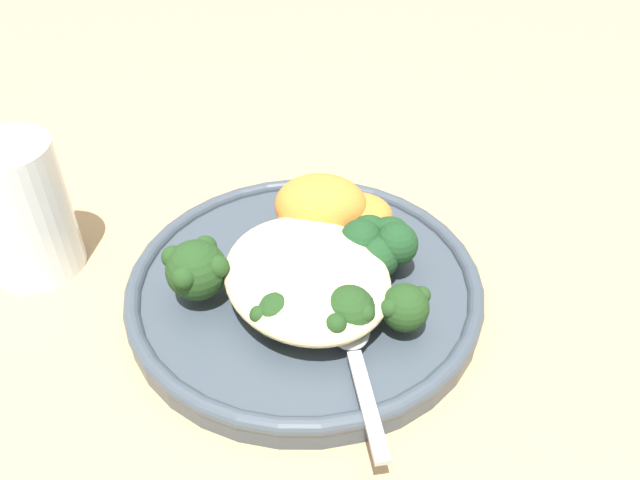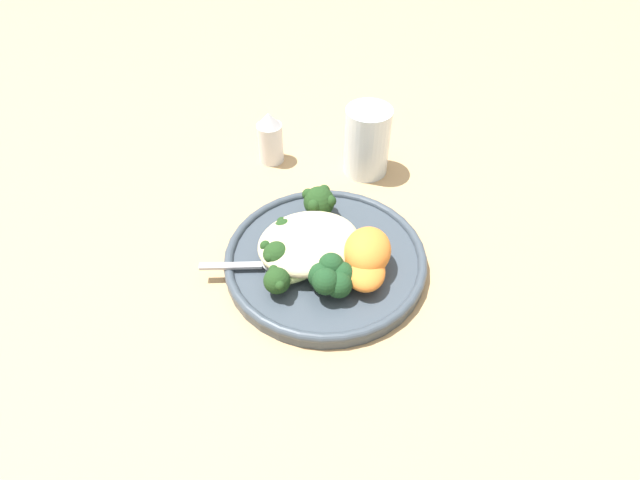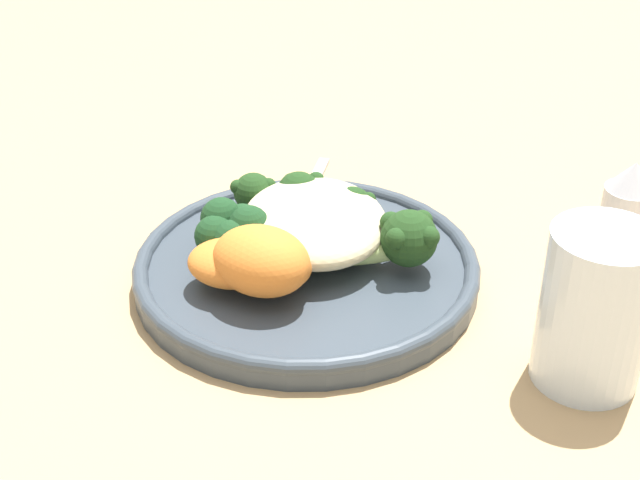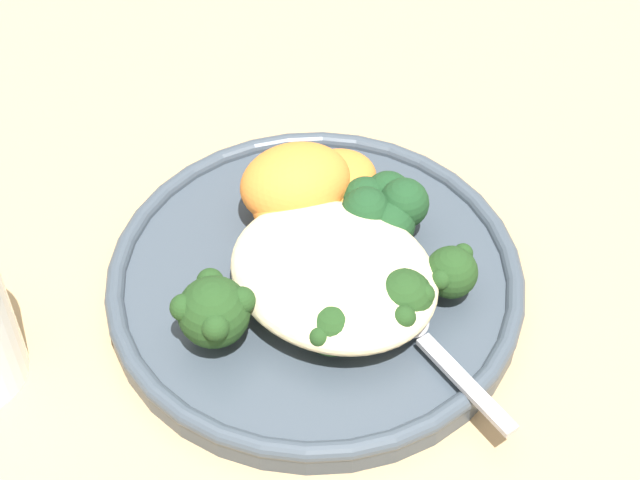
% 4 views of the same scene
% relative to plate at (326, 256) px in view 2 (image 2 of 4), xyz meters
% --- Properties ---
extents(ground_plane, '(4.00, 4.00, 0.00)m').
position_rel_plate_xyz_m(ground_plane, '(-0.00, -0.00, -0.01)').
color(ground_plane, tan).
extents(plate, '(0.26, 0.26, 0.02)m').
position_rel_plate_xyz_m(plate, '(0.00, 0.00, 0.00)').
color(plate, '#38424C').
rests_on(plate, ground_plane).
extents(quinoa_mound, '(0.13, 0.11, 0.04)m').
position_rel_plate_xyz_m(quinoa_mound, '(-0.02, 0.00, 0.03)').
color(quinoa_mound, beige).
rests_on(quinoa_mound, plate).
extents(broccoli_stalk_0, '(0.04, 0.12, 0.04)m').
position_rel_plate_xyz_m(broccoli_stalk_0, '(0.01, 0.05, 0.03)').
color(broccoli_stalk_0, '#ADC675').
rests_on(broccoli_stalk_0, plate).
extents(broccoli_stalk_1, '(0.04, 0.08, 0.03)m').
position_rel_plate_xyz_m(broccoli_stalk_1, '(-0.00, 0.01, 0.02)').
color(broccoli_stalk_1, '#ADC675').
rests_on(broccoli_stalk_1, plate).
extents(broccoli_stalk_2, '(0.09, 0.10, 0.03)m').
position_rel_plate_xyz_m(broccoli_stalk_2, '(-0.03, 0.02, 0.02)').
color(broccoli_stalk_2, '#ADC675').
rests_on(broccoli_stalk_2, plate).
extents(broccoli_stalk_3, '(0.10, 0.05, 0.04)m').
position_rel_plate_xyz_m(broccoli_stalk_3, '(-0.05, -0.00, 0.03)').
color(broccoli_stalk_3, '#ADC675').
rests_on(broccoli_stalk_3, plate).
extents(broccoli_stalk_4, '(0.12, 0.05, 0.03)m').
position_rel_plate_xyz_m(broccoli_stalk_4, '(-0.05, -0.04, 0.02)').
color(broccoli_stalk_4, '#ADC675').
rests_on(broccoli_stalk_4, plate).
extents(sweet_potato_chunk_0, '(0.09, 0.09, 0.05)m').
position_rel_plate_xyz_m(sweet_potato_chunk_0, '(0.04, -0.04, 0.03)').
color(sweet_potato_chunk_0, orange).
rests_on(sweet_potato_chunk_0, plate).
extents(sweet_potato_chunk_1, '(0.06, 0.06, 0.03)m').
position_rel_plate_xyz_m(sweet_potato_chunk_1, '(0.03, -0.02, 0.03)').
color(sweet_potato_chunk_1, orange).
rests_on(sweet_potato_chunk_1, plate).
extents(sweet_potato_chunk_2, '(0.07, 0.08, 0.03)m').
position_rel_plate_xyz_m(sweet_potato_chunk_2, '(0.03, -0.06, 0.03)').
color(sweet_potato_chunk_2, orange).
rests_on(sweet_potato_chunk_2, plate).
extents(kale_tuft, '(0.06, 0.06, 0.04)m').
position_rel_plate_xyz_m(kale_tuft, '(-0.02, -0.06, 0.03)').
color(kale_tuft, '#193D1E').
rests_on(kale_tuft, plate).
extents(spoon, '(0.12, 0.05, 0.01)m').
position_rel_plate_xyz_m(spoon, '(-0.08, 0.00, 0.01)').
color(spoon, '#A3A3A8').
rests_on(spoon, plate).
extents(water_glass, '(0.07, 0.07, 0.11)m').
position_rel_plate_xyz_m(water_glass, '(0.13, 0.16, 0.04)').
color(water_glass, silver).
rests_on(water_glass, ground_plane).
extents(salt_shaker, '(0.04, 0.04, 0.09)m').
position_rel_plate_xyz_m(salt_shaker, '(-0.00, 0.24, 0.03)').
color(salt_shaker, silver).
rests_on(salt_shaker, ground_plane).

